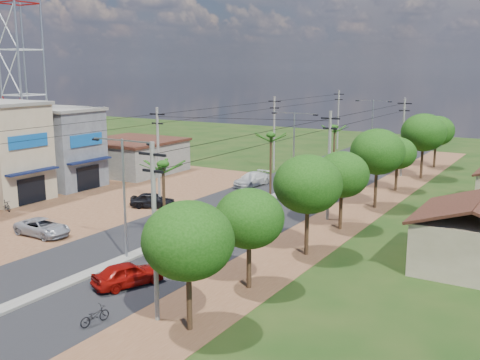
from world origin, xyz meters
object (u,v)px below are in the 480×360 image
at_px(car_red_near, 128,275).
at_px(car_white_far, 252,180).
at_px(car_parked_silver, 43,228).
at_px(moto_rider_east, 95,316).
at_px(car_parked_dark, 153,200).
at_px(car_silver_mid, 254,212).

height_order(car_red_near, car_white_far, same).
height_order(car_parked_silver, moto_rider_east, car_parked_silver).
bearing_deg(moto_rider_east, car_white_far, -64.43).
bearing_deg(car_white_far, car_red_near, -67.88).
relative_size(car_white_far, car_parked_dark, 1.22).
bearing_deg(car_parked_silver, car_red_near, -108.39).
bearing_deg(car_parked_dark, car_parked_silver, 147.82).
height_order(car_red_near, moto_rider_east, car_red_near).
bearing_deg(car_white_far, car_parked_silver, -94.19).
bearing_deg(car_parked_dark, car_silver_mid, -107.69).
distance_m(car_red_near, moto_rider_east, 5.01).
relative_size(car_red_near, car_silver_mid, 0.96).
distance_m(car_silver_mid, car_parked_silver, 16.58).
distance_m(car_white_far, car_parked_silver, 24.05).
height_order(car_silver_mid, car_parked_silver, car_silver_mid).
bearing_deg(car_red_near, car_parked_silver, 3.71).
relative_size(car_white_far, moto_rider_east, 2.91).
relative_size(car_white_far, car_parked_silver, 1.07).
relative_size(car_silver_mid, car_parked_silver, 0.95).
distance_m(car_silver_mid, car_parked_dark, 9.91).
xyz_separation_m(car_red_near, moto_rider_east, (1.99, -4.60, -0.27)).
bearing_deg(car_parked_silver, car_silver_mid, -43.03).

